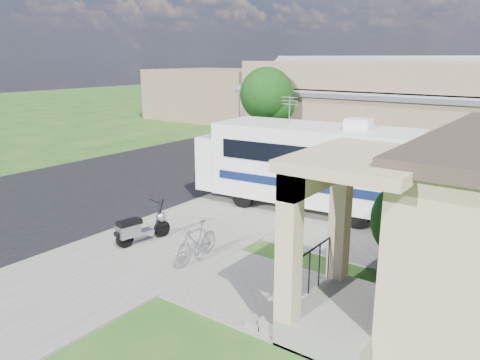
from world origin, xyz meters
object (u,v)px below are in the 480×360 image
Objects in this scene: shrub at (420,218)px; bicycle at (196,244)px; garden_hose at (321,287)px; scooter at (140,228)px; van at (322,120)px; motorhome at (306,163)px; pickup_truck at (270,135)px.

shrub is 5.35m from bicycle.
bicycle is 3.77× the size of garden_hose.
van is (-5.19, 21.14, 0.30)m from scooter.
motorhome reaches higher than bicycle.
pickup_truck is (-10.98, 10.76, -0.56)m from shrub.
garden_hose is (-1.42, -2.07, -1.32)m from shrub.
shrub reaches higher than bicycle.
bicycle is at bearing -150.93° from shrub.
pickup_truck is at bearing 118.70° from scooter.
garden_hose is at bearing -64.32° from van.
motorhome is 4.45× the size of scooter.
van is at bearing 114.32° from scooter.
scooter is 21.77m from van.
motorhome reaches higher than shrub.
pickup_truck is at bearing -85.16° from van.
pickup_truck is at bearing 126.68° from garden_hose.
motorhome is 17.23× the size of garden_hose.
scooter is 14.10m from pickup_truck.
van is at bearing 109.25° from motorhome.
motorhome reaches higher than van.
bicycle is 0.30× the size of van.
pickup_truck is 16.02m from garden_hose.
shrub is 15.38m from pickup_truck.
pickup_truck is at bearing 123.59° from motorhome.
pickup_truck reaches higher than garden_hose.
shrub is at bearing 126.00° from pickup_truck.
van reaches higher than scooter.
bicycle is (-4.61, -2.56, -0.93)m from shrub.
motorhome reaches higher than pickup_truck.
scooter is at bearing -158.24° from shrub.
van is at bearing 105.38° from bicycle.
scooter is 5.21m from garden_hose.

